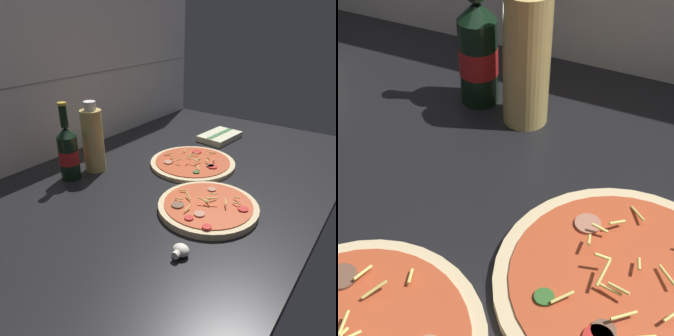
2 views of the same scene
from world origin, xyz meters
TOP-DOWN VIEW (x-y plane):
  - counter_slab at (0.00, 0.00)cm, footprint 160.00×90.00cm
  - tile_backsplash at (0.00, 45.50)cm, footprint 160.00×1.13cm
  - pizza_near at (-4.17, -18.00)cm, footprint 26.86×26.86cm
  - pizza_far at (18.37, 0.75)cm, footprint 29.35×29.35cm
  - beer_bottle at (-12.68, 27.33)cm, footprint 6.14×6.14cm
  - oil_bottle at (-3.89, 25.44)cm, footprint 6.92×6.92cm
  - mushroom_left at (-23.76, -22.20)cm, footprint 4.08×3.89cm
  - dish_towel at (47.48, 5.31)cm, footprint 18.63×13.26cm

SIDE VIEW (x-z plane):
  - counter_slab at x=0.00cm, z-range 0.00..2.50cm
  - pizza_far at x=18.37cm, z-range 1.18..5.42cm
  - pizza_near at x=-4.17cm, z-range 1.43..5.63cm
  - dish_towel at x=47.48cm, z-range 2.43..4.99cm
  - mushroom_left at x=-23.76cm, z-range 2.50..5.22cm
  - beer_bottle at x=-12.68cm, z-range -0.90..23.63cm
  - oil_bottle at x=-3.89cm, z-range 1.56..24.95cm
  - tile_backsplash at x=0.00cm, z-range 0.00..60.00cm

